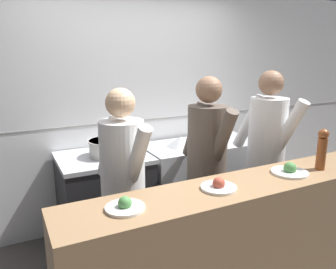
# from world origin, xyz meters

# --- Properties ---
(wall_back_tiled) EXTENTS (8.00, 0.06, 2.60)m
(wall_back_tiled) POSITION_xyz_m (0.00, 1.47, 1.30)
(wall_back_tiled) COLOR white
(wall_back_tiled) RESTS_ON ground_plane
(oven_range) EXTENTS (0.85, 0.71, 0.92)m
(oven_range) POSITION_xyz_m (-0.44, 1.07, 0.46)
(oven_range) COLOR #232326
(oven_range) RESTS_ON ground_plane
(prep_counter) EXTENTS (1.32, 0.65, 0.91)m
(prep_counter) POSITION_xyz_m (0.69, 1.07, 0.45)
(prep_counter) COLOR #B7BABF
(prep_counter) RESTS_ON ground_plane
(pass_counter) EXTENTS (2.72, 0.45, 1.01)m
(pass_counter) POSITION_xyz_m (0.25, -0.26, 0.50)
(pass_counter) COLOR #93704C
(pass_counter) RESTS_ON ground_plane
(stock_pot) EXTENTS (0.35, 0.35, 0.16)m
(stock_pot) POSITION_xyz_m (-0.41, 1.05, 1.00)
(stock_pot) COLOR beige
(stock_pot) RESTS_ON oven_range
(mixing_bowl_steel) EXTENTS (0.29, 0.29, 0.11)m
(mixing_bowl_steel) POSITION_xyz_m (0.40, 1.06, 0.96)
(mixing_bowl_steel) COLOR #B7BABF
(mixing_bowl_steel) RESTS_ON prep_counter
(chefs_knife) EXTENTS (0.34, 0.07, 0.02)m
(chefs_knife) POSITION_xyz_m (0.87, 0.93, 0.91)
(chefs_knife) COLOR #B7BABF
(chefs_knife) RESTS_ON prep_counter
(plated_dish_main) EXTENTS (0.23, 0.23, 0.08)m
(plated_dish_main) POSITION_xyz_m (-0.69, -0.26, 1.03)
(plated_dish_main) COLOR white
(plated_dish_main) RESTS_ON pass_counter
(plated_dish_appetiser) EXTENTS (0.24, 0.24, 0.08)m
(plated_dish_appetiser) POSITION_xyz_m (-0.05, -0.26, 1.03)
(plated_dish_appetiser) COLOR white
(plated_dish_appetiser) RESTS_ON pass_counter
(plated_dish_dessert) EXTENTS (0.27, 0.27, 0.09)m
(plated_dish_dessert) POSITION_xyz_m (0.59, -0.26, 1.03)
(plated_dish_dessert) COLOR white
(plated_dish_dessert) RESTS_ON pass_counter
(pepper_mill) EXTENTS (0.08, 0.08, 0.32)m
(pepper_mill) POSITION_xyz_m (0.87, -0.30, 1.17)
(pepper_mill) COLOR brown
(pepper_mill) RESTS_ON pass_counter
(chef_head_cook) EXTENTS (0.40, 0.72, 1.64)m
(chef_head_cook) POSITION_xyz_m (-0.50, 0.33, 0.91)
(chef_head_cook) COLOR black
(chef_head_cook) RESTS_ON ground_plane
(chef_sous) EXTENTS (0.35, 0.74, 1.69)m
(chef_sous) POSITION_xyz_m (0.29, 0.38, 0.94)
(chef_sous) COLOR black
(chef_sous) RESTS_ON ground_plane
(chef_line) EXTENTS (0.43, 0.75, 1.73)m
(chef_line) POSITION_xyz_m (0.95, 0.37, 0.96)
(chef_line) COLOR black
(chef_line) RESTS_ON ground_plane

